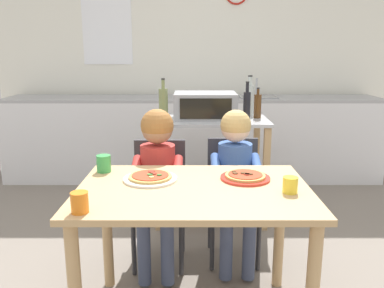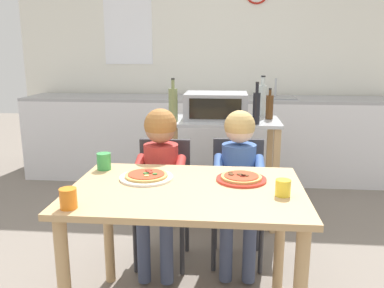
# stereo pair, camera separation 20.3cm
# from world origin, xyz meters

# --- Properties ---
(ground_plane) EXTENTS (11.38, 11.38, 0.00)m
(ground_plane) POSITION_xyz_m (0.00, 1.14, 0.00)
(ground_plane) COLOR slate
(back_wall_tiled) EXTENTS (4.53, 0.14, 2.70)m
(back_wall_tiled) POSITION_xyz_m (-0.00, 2.90, 1.35)
(back_wall_tiled) COLOR white
(back_wall_tiled) RESTS_ON ground
(kitchen_counter) EXTENTS (4.08, 0.60, 1.11)m
(kitchen_counter) POSITION_xyz_m (0.00, 2.49, 0.45)
(kitchen_counter) COLOR silver
(kitchen_counter) RESTS_ON ground
(kitchen_island_cart) EXTENTS (0.92, 0.58, 0.86)m
(kitchen_island_cart) POSITION_xyz_m (0.15, 1.36, 0.57)
(kitchen_island_cart) COLOR #B7BABF
(kitchen_island_cart) RESTS_ON ground
(toaster_oven) EXTENTS (0.50, 0.38, 0.21)m
(toaster_oven) POSITION_xyz_m (0.10, 1.37, 0.97)
(toaster_oven) COLOR #999BA0
(toaster_oven) RESTS_ON kitchen_island_cart
(bottle_squat_spirits) EXTENTS (0.06, 0.06, 0.25)m
(bottle_squat_spirits) POSITION_xyz_m (0.53, 1.38, 0.96)
(bottle_squat_spirits) COLOR #4C2D14
(bottle_squat_spirits) RESTS_ON kitchen_island_cart
(bottle_clear_vinegar) EXTENTS (0.07, 0.07, 0.34)m
(bottle_clear_vinegar) POSITION_xyz_m (-0.23, 1.19, 1.00)
(bottle_clear_vinegar) COLOR olive
(bottle_clear_vinegar) RESTS_ON kitchen_island_cart
(bottle_slim_sauce) EXTENTS (0.05, 0.05, 0.32)m
(bottle_slim_sauce) POSITION_xyz_m (0.41, 1.14, 0.99)
(bottle_slim_sauce) COLOR black
(bottle_slim_sauce) RESTS_ON kitchen_island_cart
(bottle_brown_beer) EXTENTS (0.07, 0.07, 0.34)m
(bottle_brown_beer) POSITION_xyz_m (0.48, 1.52, 1.00)
(bottle_brown_beer) COLOR #ADB7B2
(bottle_brown_beer) RESTS_ON kitchen_island_cart
(dining_table) EXTENTS (1.15, 0.78, 0.75)m
(dining_table) POSITION_xyz_m (0.00, 0.00, 0.63)
(dining_table) COLOR tan
(dining_table) RESTS_ON ground
(dining_chair_left) EXTENTS (0.36, 0.36, 0.81)m
(dining_chair_left) POSITION_xyz_m (-0.22, 0.64, 0.48)
(dining_chair_left) COLOR #333338
(dining_chair_left) RESTS_ON ground
(dining_chair_right) EXTENTS (0.36, 0.36, 0.81)m
(dining_chair_right) POSITION_xyz_m (0.27, 0.70, 0.48)
(dining_chair_right) COLOR #333338
(dining_chair_right) RESTS_ON ground
(child_in_red_shirt) EXTENTS (0.32, 0.42, 1.03)m
(child_in_red_shirt) POSITION_xyz_m (-0.22, 0.53, 0.68)
(child_in_red_shirt) COLOR #424C6B
(child_in_red_shirt) RESTS_ON ground
(child_in_blue_striped_shirt) EXTENTS (0.32, 0.42, 1.02)m
(child_in_blue_striped_shirt) POSITION_xyz_m (0.27, 0.58, 0.67)
(child_in_blue_striped_shirt) COLOR #424C6B
(child_in_blue_striped_shirt) RESTS_ON ground
(pizza_plate_white) EXTENTS (0.28, 0.28, 0.03)m
(pizza_plate_white) POSITION_xyz_m (-0.22, 0.12, 0.76)
(pizza_plate_white) COLOR white
(pizza_plate_white) RESTS_ON dining_table
(pizza_plate_red_rimmed) EXTENTS (0.26, 0.26, 0.03)m
(pizza_plate_red_rimmed) POSITION_xyz_m (0.27, 0.13, 0.76)
(pizza_plate_red_rimmed) COLOR red
(pizza_plate_red_rimmed) RESTS_ON dining_table
(drinking_cup_green) EXTENTS (0.08, 0.08, 0.09)m
(drinking_cup_green) POSITION_xyz_m (-0.50, 0.26, 0.79)
(drinking_cup_green) COLOR green
(drinking_cup_green) RESTS_ON dining_table
(drinking_cup_yellow) EXTENTS (0.07, 0.07, 0.08)m
(drinking_cup_yellow) POSITION_xyz_m (0.46, -0.07, 0.78)
(drinking_cup_yellow) COLOR yellow
(drinking_cup_yellow) RESTS_ON dining_table
(drinking_cup_orange) EXTENTS (0.07, 0.07, 0.09)m
(drinking_cup_orange) POSITION_xyz_m (-0.47, -0.31, 0.79)
(drinking_cup_orange) COLOR orange
(drinking_cup_orange) RESTS_ON dining_table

